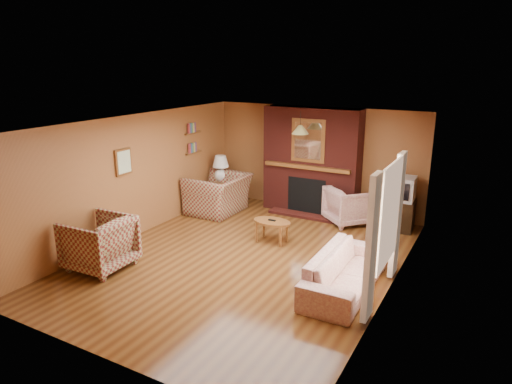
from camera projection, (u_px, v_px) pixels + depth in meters
The scene contains 20 objects.
floor at pixel (245, 258), 8.10m from camera, with size 6.50×6.50×0.00m, color #4A2710.
ceiling at pixel (244, 123), 7.43m from camera, with size 6.50×6.50×0.00m, color white.
wall_back at pixel (316, 159), 10.50m from camera, with size 6.50×6.50×0.00m, color #93572D.
wall_front at pixel (97, 266), 5.03m from camera, with size 6.50×6.50×0.00m, color #93572D.
wall_left at pixel (135, 176), 8.93m from camera, with size 6.50×6.50×0.00m, color #93572D.
wall_right at pixel (394, 217), 6.61m from camera, with size 6.50×6.50×0.00m, color #93572D.
fireplace at pixel (311, 162), 10.28m from camera, with size 2.20×0.82×2.40m.
window_right at pixel (387, 225), 6.48m from camera, with size 0.10×1.85×2.00m.
bookshelf at pixel (194, 139), 10.37m from camera, with size 0.09×0.55×0.71m.
botanical_print at pixel (123, 162), 8.56m from camera, with size 0.05×0.40×0.50m.
pendant_light at pixel (300, 130), 9.48m from camera, with size 0.36×0.36×0.48m.
plaid_loveseat at pixel (218, 194), 10.48m from camera, with size 1.33×1.16×0.86m, color maroon.
plaid_armchair at pixel (99, 243), 7.61m from camera, with size 0.96×0.99×0.90m, color maroon.
floral_sofa at pixel (345, 271), 6.94m from camera, with size 2.05×0.80×0.60m, color beige.
floral_armchair at pixel (349, 205), 9.76m from camera, with size 0.85×0.87×0.79m, color beige.
coffee_table at pixel (272, 224), 8.75m from camera, with size 0.75×0.47×0.45m.
side_table at pixel (221, 193), 11.05m from camera, with size 0.43×0.43×0.58m, color brown.
table_lamp at pixel (221, 167), 10.88m from camera, with size 0.39×0.39×0.64m.
tv_stand at pixel (399, 215), 9.41m from camera, with size 0.59×0.53×0.64m, color black.
crt_tv at pixel (401, 188), 9.25m from camera, with size 0.55×0.55×0.49m.
Camera 1 is at (3.77, -6.44, 3.38)m, focal length 32.00 mm.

